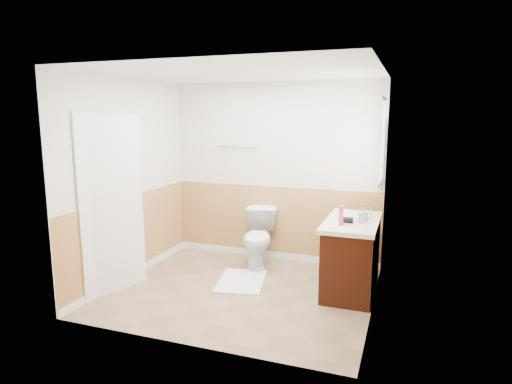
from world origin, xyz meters
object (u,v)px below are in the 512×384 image
at_px(lotion_bottle, 341,215).
at_px(vanity_cabinet, 352,258).
at_px(soap_dispenser, 363,215).
at_px(bath_mat, 241,281).
at_px(toilet, 259,238).

bearing_deg(lotion_bottle, vanity_cabinet, 69.96).
bearing_deg(soap_dispenser, vanity_cabinet, 146.57).
bearing_deg(soap_dispenser, bath_mat, -175.21).
distance_m(toilet, bath_mat, 0.75).
height_order(vanity_cabinet, soap_dispenser, soap_dispenser).
bearing_deg(toilet, lotion_bottle, -42.40).
distance_m(toilet, soap_dispenser, 1.62).
relative_size(vanity_cabinet, lotion_bottle, 5.00).
xyz_separation_m(toilet, soap_dispenser, (1.43, -0.53, 0.55)).
distance_m(bath_mat, lotion_bottle, 1.54).
bearing_deg(vanity_cabinet, soap_dispenser, -33.43).
distance_m(bath_mat, vanity_cabinet, 1.38).
relative_size(bath_mat, vanity_cabinet, 0.73).
xyz_separation_m(toilet, bath_mat, (0.00, -0.65, -0.38)).
bearing_deg(vanity_cabinet, toilet, 161.10).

